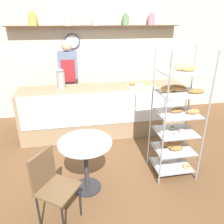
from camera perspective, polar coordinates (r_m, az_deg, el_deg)
ground_plane at (r=3.40m, az=1.50°, el=-16.02°), size 14.00×14.00×0.00m
back_wall at (r=5.18m, az=-4.23°, el=14.38°), size 10.00×0.30×2.70m
display_counter at (r=4.30m, az=-2.10°, el=0.34°), size 3.14×0.66×0.97m
pastry_rack at (r=3.13m, az=16.46°, el=-1.92°), size 0.59×0.50×1.83m
person_worker at (r=4.67m, az=-11.14°, el=8.14°), size 0.39×0.23×1.77m
cafe_table at (r=2.87m, az=-6.91°, el=-10.84°), size 0.68×0.68×0.73m
cafe_chair at (r=2.54m, az=-15.72°, el=-17.04°), size 0.53×0.53×0.88m
coffee_carafe at (r=4.13m, az=-13.25°, el=8.44°), size 0.15×0.15×0.36m
donut_tray_counter at (r=4.24m, az=7.28°, el=7.01°), size 0.50×0.34×0.05m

